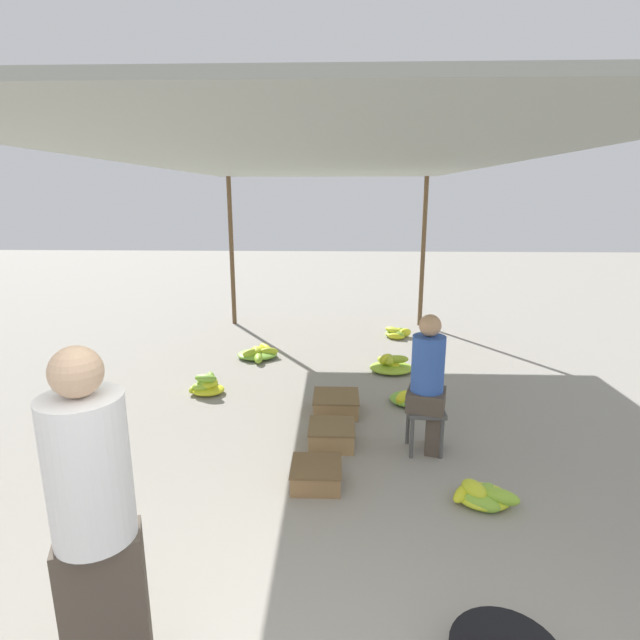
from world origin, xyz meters
TOP-DOWN VIEW (x-y plane):
  - canopy_post_back_left at (-1.74, 7.70)m, footprint 0.08×0.08m
  - canopy_post_back_right at (1.74, 7.70)m, footprint 0.08×0.08m
  - canopy_tarp at (0.00, 4.00)m, footprint 3.88×7.80m
  - vendor_foreground at (-0.92, 0.62)m, footprint 0.48×0.48m
  - stool at (1.03, 2.97)m, footprint 0.34×0.34m
  - vendor_seated at (1.05, 2.98)m, footprint 0.42×0.42m
  - banana_pile_left_0 at (-1.39, 4.30)m, footprint 0.45×0.41m
  - banana_pile_left_1 at (-0.97, 5.68)m, footprint 0.62×0.70m
  - banana_pile_right_0 at (1.35, 2.15)m, footprint 0.56×0.44m
  - banana_pile_right_1 at (1.10, 4.09)m, footprint 0.56×0.60m
  - banana_pile_right_2 at (0.94, 5.20)m, footprint 0.60×0.67m
  - banana_pile_right_3 at (1.23, 6.85)m, footprint 0.51×0.47m
  - crate_near at (0.20, 3.80)m, footprint 0.51×0.51m
  - crate_mid at (0.04, 2.36)m, footprint 0.42×0.42m
  - crate_far at (0.16, 3.06)m, footprint 0.45×0.45m

SIDE VIEW (x-z plane):
  - banana_pile_right_1 at x=1.10m, z-range -0.02..0.15m
  - banana_pile_right_0 at x=1.35m, z-range -0.02..0.15m
  - banana_pile_left_1 at x=-0.97m, z-range -0.02..0.15m
  - banana_pile_right_3 at x=1.23m, z-range -0.02..0.16m
  - banana_pile_right_2 at x=0.94m, z-range -0.03..0.21m
  - crate_mid at x=0.04m, z-range 0.00..0.18m
  - crate_far at x=0.16m, z-range 0.00..0.20m
  - crate_near at x=0.20m, z-range 0.00..0.21m
  - banana_pile_left_0 at x=-1.39m, z-range -0.02..0.23m
  - stool at x=1.03m, z-range 0.13..0.57m
  - vendor_seated at x=1.05m, z-range 0.03..1.37m
  - vendor_foreground at x=-0.92m, z-range 0.03..1.78m
  - canopy_post_back_left at x=-1.74m, z-range 0.00..2.68m
  - canopy_post_back_right at x=1.74m, z-range 0.00..2.68m
  - canopy_tarp at x=0.00m, z-range 2.68..2.72m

